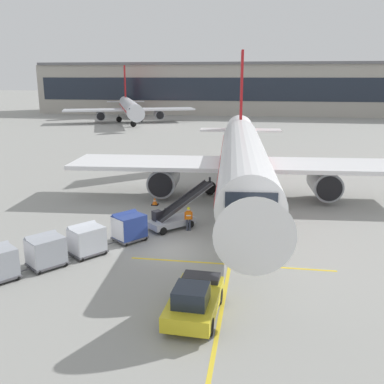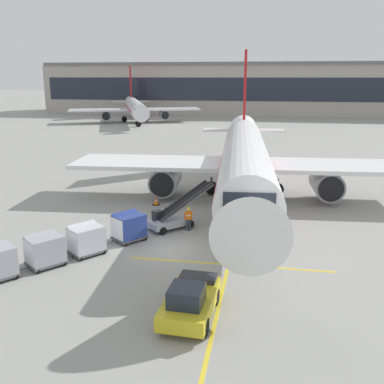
# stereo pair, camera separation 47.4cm
# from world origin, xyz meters

# --- Properties ---
(ground_plane) EXTENTS (600.00, 600.00, 0.00)m
(ground_plane) POSITION_xyz_m (0.00, 0.00, 0.00)
(ground_plane) COLOR gray
(parked_airplane) EXTENTS (30.99, 41.12, 13.61)m
(parked_airplane) POSITION_xyz_m (3.77, 13.40, 3.54)
(parked_airplane) COLOR white
(parked_airplane) RESTS_ON ground
(belt_loader) EXTENTS (4.56, 4.68, 3.06)m
(belt_loader) POSITION_xyz_m (-0.75, 4.28, 0.87)
(belt_loader) COLOR #A3A8B2
(belt_loader) RESTS_ON ground
(baggage_cart_lead) EXTENTS (2.49, 2.65, 1.91)m
(baggage_cart_lead) POSITION_xyz_m (-3.18, 1.29, 1.00)
(baggage_cart_lead) COLOR #515156
(baggage_cart_lead) RESTS_ON ground
(baggage_cart_second) EXTENTS (2.49, 2.65, 1.91)m
(baggage_cart_second) POSITION_xyz_m (-5.03, -1.44, 1.00)
(baggage_cart_second) COLOR #515156
(baggage_cart_second) RESTS_ON ground
(baggage_cart_third) EXTENTS (2.49, 2.65, 1.91)m
(baggage_cart_third) POSITION_xyz_m (-6.66, -3.50, 1.00)
(baggage_cart_third) COLOR #515156
(baggage_cart_third) RESTS_ON ground
(pushback_tug) EXTENTS (2.31, 4.50, 1.83)m
(pushback_tug) POSITION_xyz_m (2.59, -7.57, 0.83)
(pushback_tug) COLOR gold
(pushback_tug) RESTS_ON ground
(ground_crew_by_loader) EXTENTS (0.54, 0.36, 1.74)m
(ground_crew_by_loader) POSITION_xyz_m (-3.69, 1.79, 1.00)
(ground_crew_by_loader) COLOR #514C42
(ground_crew_by_loader) RESTS_ON ground
(ground_crew_by_carts) EXTENTS (0.55, 0.33, 1.74)m
(ground_crew_by_carts) POSITION_xyz_m (0.41, 3.86, 1.00)
(ground_crew_by_carts) COLOR #333847
(ground_crew_by_carts) RESTS_ON ground
(safety_cone_engine_keepout) EXTENTS (0.58, 0.58, 0.66)m
(safety_cone_engine_keepout) POSITION_xyz_m (-3.50, 9.77, 0.32)
(safety_cone_engine_keepout) COLOR black
(safety_cone_engine_keepout) RESTS_ON ground
(apron_guidance_line_lead_in) EXTENTS (0.20, 110.00, 0.01)m
(apron_guidance_line_lead_in) POSITION_xyz_m (3.77, 12.69, 0.00)
(apron_guidance_line_lead_in) COLOR yellow
(apron_guidance_line_lead_in) RESTS_ON ground
(apron_guidance_line_stop_bar) EXTENTS (12.00, 0.20, 0.01)m
(apron_guidance_line_stop_bar) POSITION_xyz_m (3.82, -1.51, 0.00)
(apron_guidance_line_stop_bar) COLOR yellow
(apron_guidance_line_stop_bar) RESTS_ON ground
(terminal_building) EXTENTS (127.03, 21.74, 14.39)m
(terminal_building) POSITION_xyz_m (3.86, 107.79, 7.14)
(terminal_building) COLOR #A8A399
(terminal_building) RESTS_ON ground
(distant_airplane) EXTENTS (30.72, 38.16, 13.41)m
(distant_airplane) POSITION_xyz_m (-25.85, 76.65, 3.43)
(distant_airplane) COLOR silver
(distant_airplane) RESTS_ON ground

